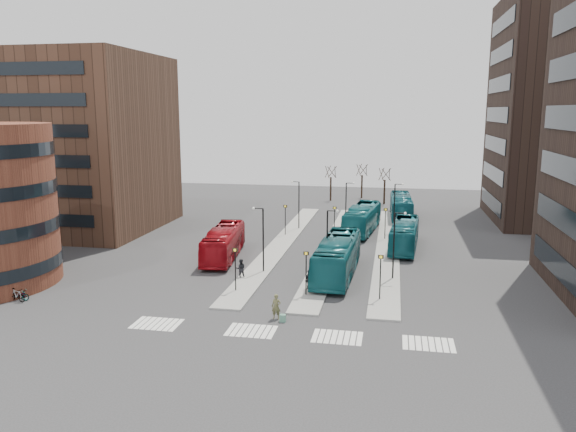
% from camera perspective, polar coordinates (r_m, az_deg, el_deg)
% --- Properties ---
extents(ground, '(160.00, 160.00, 0.00)m').
position_cam_1_polar(ground, '(36.12, -3.80, -14.03)').
color(ground, '#2B2B2D').
rests_on(ground, ground).
extents(island_left, '(2.50, 45.00, 0.15)m').
position_cam_1_polar(island_left, '(64.72, -0.60, -2.72)').
color(island_left, gray).
rests_on(island_left, ground).
extents(island_mid, '(2.50, 45.00, 0.15)m').
position_cam_1_polar(island_mid, '(63.85, 4.69, -2.95)').
color(island_mid, gray).
rests_on(island_mid, ground).
extents(island_right, '(2.50, 45.00, 0.15)m').
position_cam_1_polar(island_right, '(63.53, 10.09, -3.15)').
color(island_right, gray).
rests_on(island_right, ground).
extents(suitcase, '(0.44, 0.35, 0.54)m').
position_cam_1_polar(suitcase, '(41.30, -0.53, -10.33)').
color(suitcase, navy).
rests_on(suitcase, ground).
extents(red_bus, '(3.98, 11.78, 3.22)m').
position_cam_1_polar(red_bus, '(58.40, -6.56, -2.73)').
color(red_bus, maroon).
rests_on(red_bus, ground).
extents(teal_bus_a, '(3.48, 13.06, 3.61)m').
position_cam_1_polar(teal_bus_a, '(51.96, 5.03, -4.16)').
color(teal_bus_a, '#13585F').
rests_on(teal_bus_a, ground).
extents(teal_bus_b, '(4.31, 12.56, 3.43)m').
position_cam_1_polar(teal_bus_b, '(70.88, 7.54, -0.28)').
color(teal_bus_b, '#16656E').
rests_on(teal_bus_b, ground).
extents(teal_bus_c, '(3.50, 11.54, 3.17)m').
position_cam_1_polar(teal_bus_c, '(63.16, 11.74, -1.88)').
color(teal_bus_c, '#135862').
rests_on(teal_bus_c, ground).
extents(teal_bus_d, '(3.17, 12.09, 3.35)m').
position_cam_1_polar(teal_bus_d, '(81.23, 11.42, 0.97)').
color(teal_bus_d, '#15606D').
rests_on(teal_bus_d, ground).
extents(traveller, '(0.69, 0.46, 1.88)m').
position_cam_1_polar(traveller, '(41.60, -1.20, -9.20)').
color(traveller, brown).
rests_on(traveller, ground).
extents(commuter_a, '(1.04, 0.91, 1.81)m').
position_cam_1_polar(commuter_a, '(51.43, -4.82, -5.36)').
color(commuter_a, black).
rests_on(commuter_a, ground).
extents(commuter_b, '(0.85, 1.15, 1.82)m').
position_cam_1_polar(commuter_b, '(47.95, 2.14, -6.52)').
color(commuter_b, black).
rests_on(commuter_b, ground).
extents(commuter_c, '(1.12, 1.36, 1.83)m').
position_cam_1_polar(commuter_c, '(50.19, 5.45, -5.76)').
color(commuter_c, black).
rests_on(commuter_c, ground).
extents(bicycle_near, '(1.78, 0.84, 0.90)m').
position_cam_1_polar(bicycle_near, '(50.49, -25.70, -7.26)').
color(bicycle_near, gray).
rests_on(bicycle_near, ground).
extents(bicycle_mid, '(1.84, 0.93, 1.06)m').
position_cam_1_polar(bicycle_mid, '(50.29, -25.86, -7.24)').
color(bicycle_mid, gray).
rests_on(bicycle_mid, ground).
extents(bicycle_far, '(1.62, 0.72, 0.82)m').
position_cam_1_polar(bicycle_far, '(50.70, -25.52, -7.22)').
color(bicycle_far, gray).
rests_on(bicycle_far, ground).
extents(crosswalk_stripes, '(22.35, 2.40, 0.01)m').
position_cam_1_polar(crosswalk_stripes, '(39.34, 0.21, -11.85)').
color(crosswalk_stripes, silver).
rests_on(crosswalk_stripes, ground).
extents(office_block, '(25.00, 20.12, 22.00)m').
position_cam_1_polar(office_block, '(78.29, -22.24, 6.91)').
color(office_block, '#4A2F22').
rests_on(office_block, ground).
extents(tower_far, '(20.12, 20.00, 30.00)m').
position_cam_1_polar(tower_far, '(85.07, 27.22, 9.47)').
color(tower_far, black).
rests_on(tower_far, ground).
extents(sign_poles, '(12.45, 22.12, 3.65)m').
position_cam_1_polar(sign_poles, '(56.58, 3.57, -2.28)').
color(sign_poles, black).
rests_on(sign_poles, ground).
extents(lamp_posts, '(14.04, 20.24, 6.12)m').
position_cam_1_polar(lamp_posts, '(61.10, 5.14, -0.21)').
color(lamp_posts, black).
rests_on(lamp_posts, ground).
extents(bare_trees, '(10.97, 8.14, 5.90)m').
position_cam_1_polar(bare_trees, '(95.37, 7.20, 3.16)').
color(bare_trees, black).
rests_on(bare_trees, ground).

